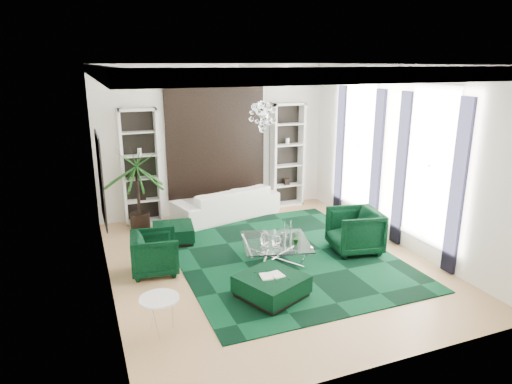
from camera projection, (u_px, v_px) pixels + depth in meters
name	position (u px, v px, depth m)	size (l,w,h in m)	color
floor	(269.00, 262.00, 9.08)	(6.00, 7.00, 0.02)	tan
ceiling	(270.00, 63.00, 8.02)	(6.00, 7.00, 0.02)	white
wall_back	(215.00, 140.00, 11.69)	(6.00, 0.02, 3.80)	white
wall_front	(386.00, 231.00, 5.41)	(6.00, 0.02, 3.80)	white
wall_left	(101.00, 184.00, 7.49)	(0.02, 7.00, 3.80)	white
wall_right	(400.00, 157.00, 9.62)	(0.02, 7.00, 3.80)	white
crown_molding	(270.00, 70.00, 8.05)	(6.00, 7.00, 0.18)	white
ceiling_medallion	(264.00, 66.00, 8.30)	(0.90, 0.90, 0.05)	white
tapestry	(216.00, 140.00, 11.64)	(2.50, 0.06, 2.80)	black
shelving_left	(140.00, 167.00, 10.96)	(0.90, 0.38, 2.80)	white
shelving_right	(287.00, 155.00, 12.34)	(0.90, 0.38, 2.80)	white
painting	(102.00, 179.00, 8.05)	(0.04, 1.30, 1.60)	black
window_near	(430.00, 166.00, 8.80)	(0.03, 1.10, 2.90)	white
curtain_near_a	(458.00, 189.00, 8.16)	(0.07, 0.30, 3.25)	black
curtain_near_b	(401.00, 170.00, 9.56)	(0.07, 0.30, 3.25)	black
window_far	(359.00, 145.00, 10.95)	(0.03, 1.10, 2.90)	white
curtain_far_a	(377.00, 162.00, 10.31)	(0.07, 0.30, 3.25)	black
curtain_far_b	(340.00, 150.00, 11.70)	(0.07, 0.30, 3.25)	black
rug	(284.00, 256.00, 9.34)	(4.20, 5.00, 0.02)	black
sofa	(226.00, 202.00, 11.59)	(2.67, 1.05, 0.78)	white
armchair_left	(155.00, 253.00, 8.53)	(0.84, 0.86, 0.79)	black
armchair_right	(355.00, 231.00, 9.48)	(0.97, 0.99, 0.90)	black
coffee_table	(275.00, 252.00, 9.02)	(1.29, 1.29, 0.44)	white
ottoman_side	(173.00, 234.00, 10.03)	(0.87, 0.87, 0.38)	black
ottoman_front	(271.00, 287.00, 7.67)	(0.98, 0.98, 0.39)	black
book	(272.00, 275.00, 7.61)	(0.40, 0.27, 0.03)	white
side_table	(160.00, 316.00, 6.64)	(0.58, 0.58, 0.56)	white
palm	(137.00, 179.00, 10.48)	(1.56, 1.56, 2.49)	#164713
chandelier	(264.00, 116.00, 8.66)	(0.71, 0.71, 0.64)	white
table_plant	(297.00, 238.00, 8.80)	(0.14, 0.11, 0.25)	#164713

